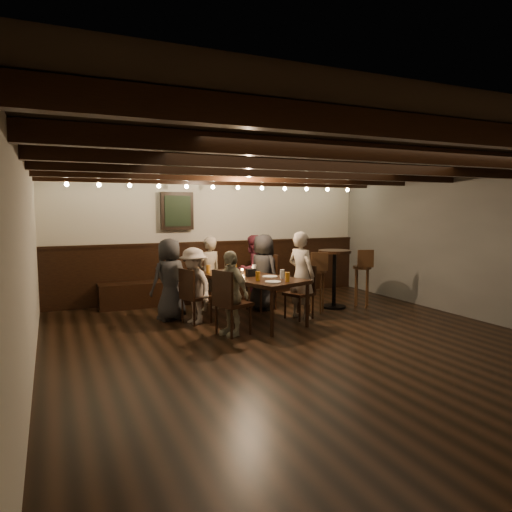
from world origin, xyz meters
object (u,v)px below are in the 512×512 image
person_bench_right (253,270)px  person_left_far (230,293)px  person_right_near (263,272)px  bar_stool_right (362,286)px  chair_left_far (232,315)px  chair_right_near (262,293)px  chair_left_near (196,306)px  high_top_table (334,270)px  person_right_far (301,275)px  chair_right_far (300,302)px  person_left_near (194,286)px  bar_stool_left (316,290)px  person_bench_centre (209,274)px  dining_table (249,280)px  person_bench_left (170,279)px

person_bench_right → person_left_far: 2.13m
person_right_near → bar_stool_right: 1.83m
chair_left_far → bar_stool_right: 2.93m
chair_left_far → chair_right_near: chair_right_near is taller
chair_left_near → chair_left_far: (0.28, -0.85, 0.02)m
high_top_table → person_right_far: bearing=-155.2°
chair_right_far → person_right_near: size_ratio=0.64×
person_left_near → bar_stool_left: 2.16m
chair_left_near → person_right_far: size_ratio=0.61×
chair_left_near → bar_stool_right: (3.11, -0.11, 0.13)m
chair_right_far → bar_stool_left: bearing=-81.3°
person_bench_centre → bar_stool_left: size_ratio=1.23×
chair_right_near → person_left_far: size_ratio=0.81×
person_right_near → bar_stool_right: person_right_near is taller
person_left_near → person_right_far: person_right_far is taller
high_top_table → person_left_near: bearing=-178.9°
chair_left_near → bar_stool_left: 2.12m
chair_left_near → bar_stool_right: size_ratio=0.81×
person_bench_centre → person_right_near: size_ratio=0.97×
chair_right_near → person_left_far: bearing=121.5°
chair_right_near → dining_table: bearing=122.0°
person_bench_centre → person_bench_right: bearing=170.5°
high_top_table → person_right_near: bearing=160.9°
dining_table → bar_stool_left: (1.29, 0.04, -0.27)m
bar_stool_right → chair_left_far: bearing=-148.9°
person_left_far → person_bench_centre: bearing=153.4°
person_bench_centre → high_top_table: (2.12, -0.75, 0.04)m
chair_left_near → person_left_near: (-0.03, -0.01, 0.33)m
person_bench_centre → person_bench_right: size_ratio=1.00×
person_left_far → bar_stool_left: (1.86, 0.70, -0.21)m
dining_table → bar_stool_right: bar_stool_right is taller
chair_right_near → high_top_table: size_ratio=0.93×
person_bench_left → chair_right_near: bearing=164.5°
chair_right_far → person_bench_right: size_ratio=0.66×
person_bench_centre → bar_stool_left: (1.62, -0.96, -0.26)m
person_bench_centre → bar_stool_right: size_ratio=1.23×
high_top_table → bar_stool_left: bearing=-157.7°
chair_right_far → high_top_table: 1.14m
chair_left_near → chair_right_far: bearing=57.9°
chair_left_near → person_bench_right: 1.72m
chair_left_far → person_bench_centre: (0.21, 1.65, 0.37)m
person_left_near → bar_stool_left: size_ratio=1.12×
chair_left_far → person_bench_right: bearing=129.8°
person_right_far → person_bench_left: bearing=50.7°
person_bench_centre → person_left_near: person_bench_centre is taller
chair_left_far → person_bench_centre: person_bench_centre is taller
dining_table → chair_right_near: (0.54, 0.65, -0.37)m
person_bench_right → bar_stool_right: person_bench_right is taller
chair_left_near → person_left_near: 0.33m
chair_right_near → person_bench_left: (-1.68, -0.08, 0.36)m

